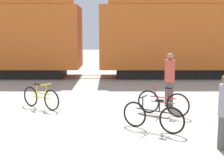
# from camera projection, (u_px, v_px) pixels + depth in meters

# --- Properties ---
(ground_plane) EXTENTS (80.00, 80.00, 0.00)m
(ground_plane) POSITION_uv_depth(u_px,v_px,m) (60.00, 138.00, 7.49)
(ground_plane) COLOR #A8A399
(freight_train) EXTENTS (50.64, 2.86, 5.33)m
(freight_train) POSITION_uv_depth(u_px,v_px,m) (89.00, 27.00, 17.52)
(freight_train) COLOR black
(freight_train) RESTS_ON ground_plane
(rail_near) EXTENTS (62.64, 0.07, 0.01)m
(rail_near) POSITION_uv_depth(u_px,v_px,m) (89.00, 79.00, 17.26)
(rail_near) COLOR #4C4238
(rail_near) RESTS_ON ground_plane
(rail_far) EXTENTS (62.64, 0.07, 0.01)m
(rail_far) POSITION_uv_depth(u_px,v_px,m) (90.00, 75.00, 18.68)
(rail_far) COLOR #4C4238
(rail_far) RESTS_ON ground_plane
(bicycle_black) EXTENTS (1.49, 1.04, 0.86)m
(bicycle_black) POSITION_uv_depth(u_px,v_px,m) (152.00, 116.00, 8.05)
(bicycle_black) COLOR black
(bicycle_black) RESTS_ON ground_plane
(bicycle_yellow) EXTENTS (1.42, 1.06, 0.86)m
(bicycle_yellow) POSITION_uv_depth(u_px,v_px,m) (40.00, 98.00, 10.39)
(bicycle_yellow) COLOR black
(bicycle_yellow) RESTS_ON ground_plane
(bicycle_maroon) EXTENTS (1.48, 0.90, 0.91)m
(bicycle_maroon) POSITION_uv_depth(u_px,v_px,m) (162.00, 103.00, 9.56)
(bicycle_maroon) COLOR black
(bicycle_maroon) RESTS_ON ground_plane
(person_in_red) EXTENTS (0.34, 0.34, 1.82)m
(person_in_red) POSITION_uv_depth(u_px,v_px,m) (169.00, 80.00, 10.70)
(person_in_red) COLOR #514C47
(person_in_red) RESTS_ON ground_plane
(person_in_grey) EXTENTS (0.29, 0.29, 1.65)m
(person_in_grey) POSITION_uv_depth(u_px,v_px,m) (224.00, 111.00, 6.67)
(person_in_grey) COLOR #514C47
(person_in_grey) RESTS_ON ground_plane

